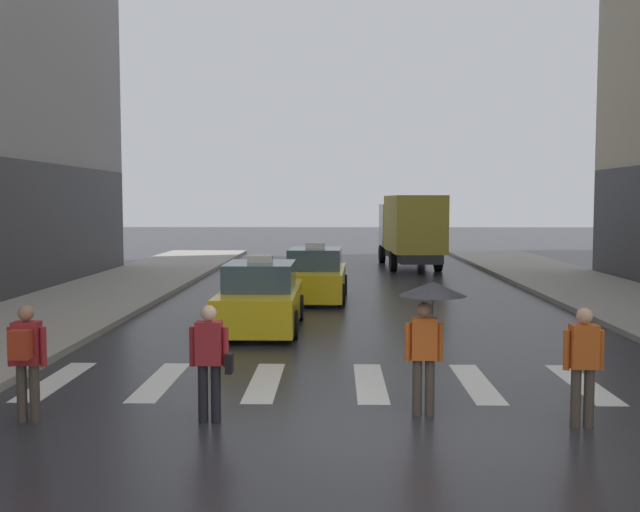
{
  "coord_description": "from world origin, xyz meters",
  "views": [
    {
      "loc": [
        -0.58,
        -9.42,
        3.08
      ],
      "look_at": [
        -0.97,
        8.0,
        1.8
      ],
      "focal_mm": 41.5,
      "sensor_mm": 36.0,
      "label": 1
    }
  ],
  "objects": [
    {
      "name": "ground_plane",
      "position": [
        0.0,
        0.0,
        0.0
      ],
      "size": [
        160.0,
        160.0,
        0.0
      ],
      "primitive_type": "plane",
      "color": "#26262B"
    },
    {
      "name": "crosswalk_markings",
      "position": [
        -0.0,
        3.0,
        0.0
      ],
      "size": [
        11.3,
        2.8,
        0.01
      ],
      "color": "silver",
      "rests_on": "ground"
    },
    {
      "name": "taxi_lead",
      "position": [
        -2.41,
        8.26,
        0.72
      ],
      "size": [
        1.94,
        4.54,
        1.8
      ],
      "color": "yellow",
      "rests_on": "ground"
    },
    {
      "name": "taxi_second",
      "position": [
        -1.24,
        13.7,
        0.72
      ],
      "size": [
        2.05,
        4.59,
        1.8
      ],
      "color": "yellow",
      "rests_on": "ground"
    },
    {
      "name": "box_truck",
      "position": [
        2.86,
        24.77,
        1.85
      ],
      "size": [
        2.56,
        7.63,
        3.35
      ],
      "color": "#2D2D2D",
      "rests_on": "ground"
    },
    {
      "name": "pedestrian_with_umbrella",
      "position": [
        0.76,
        1.08,
        1.52
      ],
      "size": [
        0.96,
        0.96,
        1.94
      ],
      "color": "#473D33",
      "rests_on": "ground"
    },
    {
      "name": "pedestrian_with_backpack",
      "position": [
        -4.88,
        0.58,
        0.97
      ],
      "size": [
        0.55,
        0.43,
        1.65
      ],
      "color": "#473D33",
      "rests_on": "ground"
    },
    {
      "name": "pedestrian_with_handbag",
      "position": [
        -2.33,
        0.67,
        0.93
      ],
      "size": [
        0.6,
        0.24,
        1.65
      ],
      "color": "black",
      "rests_on": "ground"
    },
    {
      "name": "pedestrian_plain_coat",
      "position": [
        2.78,
        0.55,
        0.94
      ],
      "size": [
        0.55,
        0.24,
        1.65
      ],
      "color": "#473D33",
      "rests_on": "ground"
    }
  ]
}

